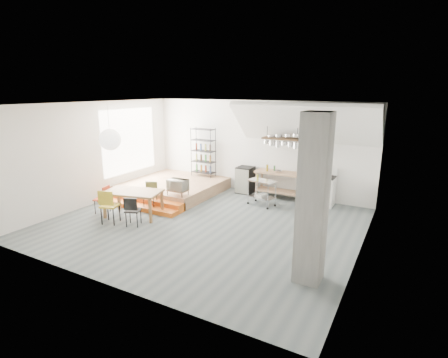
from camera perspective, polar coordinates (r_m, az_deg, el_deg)
The scene contains 26 objects.
floor at distance 9.65m, azimuth -3.31°, elevation -7.23°, with size 8.00×8.00×0.00m, color #525C5F.
wall_back at distance 12.23m, azimuth 5.33°, elevation 5.17°, with size 8.00×0.04×3.20m, color silver.
wall_left at distance 11.78m, azimuth -20.22°, elevation 3.98°, with size 0.04×7.00×3.20m, color silver.
wall_right at distance 7.87m, azimuth 22.04°, elevation -1.07°, with size 0.04×7.00×3.20m, color silver.
ceiling at distance 8.98m, azimuth -3.61°, elevation 12.11°, with size 8.00×7.00×0.02m, color white.
slope_ceiling at distance 10.95m, azimuth 12.93°, elevation 8.80°, with size 4.40×1.80×0.15m, color white.
window_pane at distance 12.75m, azimuth -15.18°, elevation 6.02°, with size 0.02×2.50×2.20m, color white.
platform at distance 12.50m, azimuth -8.19°, elevation -1.29°, with size 3.00×3.00×0.40m, color #A07250.
step_lower at distance 11.12m, azimuth -14.20°, elevation -4.32°, with size 3.00×0.35×0.13m, color orange.
step_upper at distance 11.34m, azimuth -13.03°, elevation -3.52°, with size 3.00×0.35×0.27m, color orange.
concrete_column at distance 6.56m, azimuth 14.29°, elevation -3.43°, with size 0.50×0.50×3.20m, color slate.
kitchen_counter at distance 11.72m, azimuth 9.46°, elevation -0.24°, with size 1.80×0.60×0.91m.
stove at distance 11.40m, azimuth 16.08°, elevation -1.80°, with size 0.60×0.60×1.18m.
pot_rack at distance 11.24m, azimuth 9.50°, elevation 6.15°, with size 1.20×0.50×1.43m.
wire_shelving at distance 12.94m, azimuth -3.40°, elevation 4.49°, with size 0.88×0.38×1.80m.
microwave_shelf at distance 10.81m, azimuth -7.55°, elevation -1.87°, with size 0.60×0.40×0.16m.
paper_lantern at distance 10.28m, azimuth -18.11°, elevation 6.14°, with size 0.60×0.60×0.60m, color white.
dining_table at distance 10.29m, azimuth -14.64°, elevation -2.34°, with size 1.75×1.24×0.75m.
chair_mustard at distance 9.91m, azimuth -18.37°, elevation -3.86°, with size 0.55×0.55×0.96m.
chair_black at distance 9.59m, azimuth -14.78°, elevation -4.73°, with size 0.49×0.49×0.82m.
chair_olive at distance 10.85m, azimuth -11.88°, elevation -2.26°, with size 0.49×0.49×0.83m.
chair_red at distance 10.85m, azimuth -19.05°, elevation -2.77°, with size 0.47×0.47×0.83m.
rolling_cart at distance 10.98m, azimuth 6.19°, elevation -1.65°, with size 0.91×0.65×0.82m.
mini_fridge at distance 12.31m, azimuth 3.48°, elevation -0.13°, with size 0.55×0.55×0.93m, color black.
microwave at distance 10.76m, azimuth -7.58°, elevation -0.93°, with size 0.60×0.40×0.33m, color beige.
bowl at distance 11.64m, azimuth 8.89°, elevation 1.26°, with size 0.23×0.23×0.06m, color silver.
Camera 1 is at (4.79, -7.58, 3.57)m, focal length 28.00 mm.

